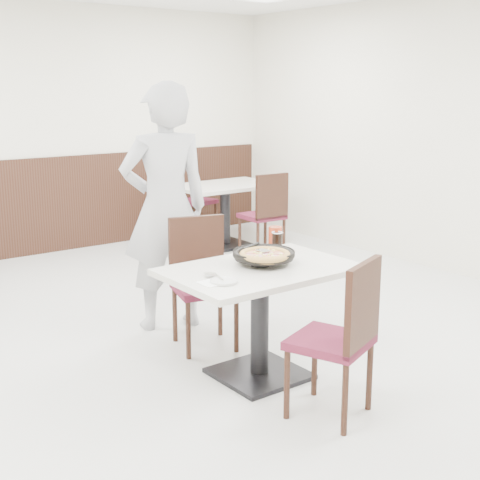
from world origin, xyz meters
TOP-DOWN VIEW (x-y plane):
  - floor at (0.00, 0.00)m, footprint 7.00×7.00m
  - wall_back at (0.00, 3.50)m, footprint 6.00×0.04m
  - wall_right at (3.00, 0.00)m, footprint 0.04×7.00m
  - wainscot_back at (0.00, 3.48)m, footprint 5.90×0.03m
  - main_table at (-0.16, -0.63)m, footprint 1.26×0.89m
  - chair_near at (-0.17, -1.29)m, footprint 0.54×0.54m
  - chair_far at (-0.16, 0.01)m, footprint 0.52×0.52m
  - trivet at (-0.13, -0.60)m, footprint 0.14×0.14m
  - pizza_pan at (-0.09, -0.58)m, footprint 0.41×0.41m
  - pizza at (-0.12, -0.63)m, footprint 0.31×0.31m
  - pizza_server at (-0.10, -0.58)m, footprint 0.08×0.10m
  - napkin at (-0.61, -0.74)m, footprint 0.15×0.15m
  - side_plate at (-0.55, -0.77)m, footprint 0.18×0.18m
  - fork at (-0.54, -0.70)m, footprint 0.07×0.17m
  - cola_glass at (0.20, -0.37)m, footprint 0.08×0.08m
  - red_cup at (0.24, -0.30)m, footprint 0.10×0.10m
  - diner_person at (-0.15, 0.56)m, footprint 0.79×0.62m
  - bg_table_right at (1.82, 2.52)m, footprint 1.30×0.95m
  - bg_chair_right_near at (1.89, 1.91)m, footprint 0.44×0.44m
  - bg_chair_right_far at (1.83, 3.20)m, footprint 0.50×0.50m

SIDE VIEW (x-z plane):
  - floor at x=0.00m, z-range 0.00..0.00m
  - main_table at x=-0.16m, z-range 0.00..0.75m
  - bg_table_right at x=1.82m, z-range 0.00..0.75m
  - chair_near at x=-0.17m, z-range 0.00..0.95m
  - chair_far at x=-0.16m, z-range 0.00..0.95m
  - bg_chair_right_near at x=1.89m, z-range 0.00..0.95m
  - bg_chair_right_far at x=1.83m, z-range 0.00..0.95m
  - wainscot_back at x=0.00m, z-range 0.00..1.10m
  - napkin at x=-0.61m, z-range 0.75..0.75m
  - side_plate at x=-0.55m, z-range 0.75..0.77m
  - trivet at x=-0.13m, z-range 0.75..0.79m
  - fork at x=-0.54m, z-range 0.77..0.77m
  - pizza_pan at x=-0.09m, z-range 0.79..0.80m
  - pizza at x=-0.12m, z-range 0.80..0.82m
  - cola_glass at x=0.20m, z-range 0.75..0.88m
  - red_cup at x=0.24m, z-range 0.75..0.91m
  - pizza_server at x=-0.10m, z-range 0.84..0.84m
  - diner_person at x=-0.15m, z-range 0.00..1.92m
  - wall_back at x=0.00m, z-range 0.00..2.80m
  - wall_right at x=3.00m, z-range 0.00..2.80m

